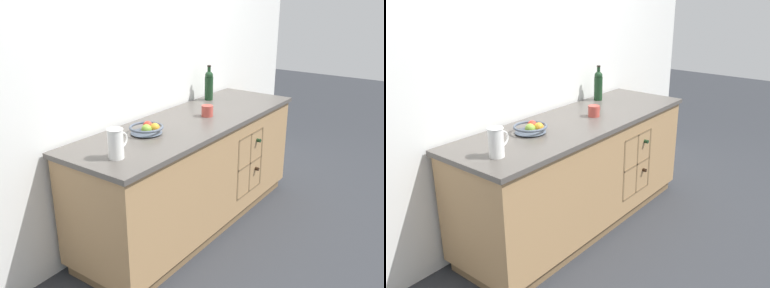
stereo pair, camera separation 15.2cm
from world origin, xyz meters
TOP-DOWN VIEW (x-y plane):
  - ground_plane at (0.00, 0.00)m, footprint 14.00×14.00m
  - back_wall at (0.00, 0.40)m, footprint 4.58×0.06m
  - kitchen_island at (0.00, -0.00)m, footprint 2.22×0.71m
  - fruit_bowl at (-0.45, 0.06)m, footprint 0.24×0.24m
  - white_pitcher at (-0.90, -0.08)m, footprint 0.15×0.10m
  - ceramic_mug at (0.16, -0.04)m, footprint 0.13×0.09m
  - standing_wine_bottle at (0.60, 0.24)m, footprint 0.08×0.08m

SIDE VIEW (x-z plane):
  - ground_plane at x=0.00m, z-range 0.00..0.00m
  - kitchen_island at x=0.00m, z-range 0.01..0.91m
  - fruit_bowl at x=-0.45m, z-range 0.90..0.98m
  - ceramic_mug at x=0.16m, z-range 0.90..0.99m
  - white_pitcher at x=-0.90m, z-range 0.91..1.09m
  - standing_wine_bottle at x=0.60m, z-range 0.89..1.20m
  - back_wall at x=0.00m, z-range 0.00..2.55m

